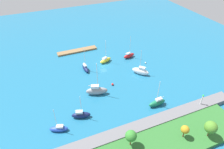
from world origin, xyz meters
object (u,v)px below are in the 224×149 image
Objects in this scene: pier_dock at (77,51)px; sailboat_navy_along_channel at (81,115)px; sailboat_yellow_far_south at (105,60)px; park_tree_center at (211,127)px; sailboat_red_far_north at (129,55)px; mooring_buoy_red at (113,84)px; mooring_buoy_white at (145,63)px; sailboat_gray_lone_north at (97,91)px; sailboat_blue_by_breakwater at (59,128)px; park_tree_west at (131,136)px; sailboat_navy_inner_mooring at (85,68)px; park_tree_mideast at (185,130)px; sailboat_white_near_pier at (141,71)px; harbor_beacon at (202,99)px; sailboat_green_center_basin at (157,103)px.

sailboat_navy_along_channel is at bearing 76.75° from pier_dock.
pier_dock is 16.11m from sailboat_yellow_far_south.
park_tree_center is 45.64m from sailboat_red_far_north.
park_tree_center reaches higher than mooring_buoy_red.
pier_dock is 31.67m from mooring_buoy_white.
sailboat_gray_lone_north reaches higher than pier_dock.
sailboat_gray_lone_north reaches higher than mooring_buoy_red.
sailboat_red_far_north is 38.12m from sailboat_navy_along_channel.
sailboat_blue_by_breakwater reaches higher than mooring_buoy_white.
park_tree_west is 41.17m from mooring_buoy_white.
pier_dock is 15.92m from sailboat_navy_inner_mooring.
sailboat_navy_inner_mooring is 0.80× the size of sailboat_gray_lone_north.
sailboat_blue_by_breakwater reaches higher than park_tree_center.
sailboat_red_far_north is (0.29, -45.50, -3.56)m from park_tree_center.
sailboat_yellow_far_south is (-9.45, -2.29, 0.07)m from sailboat_navy_inner_mooring.
park_tree_mideast is 30.21m from sailboat_gray_lone_north.
park_tree_west is at bearing 104.83° from sailboat_white_near_pier.
park_tree_center is at bearing 108.32° from pier_dock.
sailboat_blue_by_breakwater is (36.01, -18.09, -3.80)m from park_tree_center.
sailboat_yellow_far_south reaches higher than harbor_beacon.
harbor_beacon is 0.38× the size of sailboat_green_center_basin.
sailboat_gray_lone_north is at bearing -87.47° from park_tree_west.
sailboat_white_near_pier reaches higher than park_tree_mideast.
sailboat_blue_by_breakwater is 9.99× the size of mooring_buoy_red.
sailboat_blue_by_breakwater reaches higher than pier_dock.
sailboat_green_center_basin is 15.86× the size of mooring_buoy_white.
mooring_buoy_red is at bearing -59.79° from sailboat_green_center_basin.
sailboat_gray_lone_north is at bearing -3.94° from sailboat_navy_inner_mooring.
sailboat_blue_by_breakwater is at bearing -38.23° from park_tree_west.
harbor_beacon is 0.37× the size of sailboat_yellow_far_south.
sailboat_navy_inner_mooring is 25.11m from mooring_buoy_white.
park_tree_west is 33.04m from sailboat_white_near_pier.
park_tree_center is 40.47m from sailboat_blue_by_breakwater.
sailboat_yellow_far_south reaches higher than mooring_buoy_white.
harbor_beacon reaches higher than park_tree_mideast.
park_tree_mideast reaches higher than pier_dock.
sailboat_green_center_basin is 24.62m from mooring_buoy_white.
park_tree_west is 0.49× the size of sailboat_yellow_far_south.
park_tree_center is at bearing 84.07° from mooring_buoy_white.
sailboat_yellow_far_south is (11.11, -46.00, -3.57)m from park_tree_center.
park_tree_west is at bearing 33.46° from sailboat_green_center_basin.
park_tree_center is 0.51× the size of sailboat_yellow_far_south.
sailboat_red_far_north reaches higher than mooring_buoy_white.
sailboat_green_center_basin reaches higher than mooring_buoy_white.
park_tree_mideast is 43.93m from sailboat_navy_inner_mooring.
sailboat_blue_by_breakwater reaches higher than park_tree_mideast.
sailboat_navy_inner_mooring is 0.95× the size of sailboat_white_near_pier.
sailboat_green_center_basin is at bearing -145.34° from park_tree_west.
sailboat_gray_lone_north is 15.01× the size of mooring_buoy_red.
pier_dock is 62.92m from park_tree_center.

